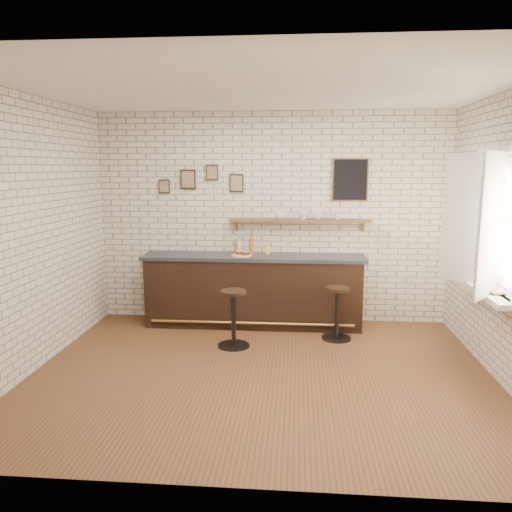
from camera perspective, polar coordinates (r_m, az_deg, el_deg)
The scene contains 21 objects.
ground at distance 5.62m, azimuth 0.58°, elevation -13.22°, with size 5.00×5.00×0.00m, color brown.
bar_counter at distance 7.08m, azimuth -0.29°, elevation -3.92°, with size 3.10×0.65×1.01m.
sandwich_plate at distance 6.93m, azimuth -1.62°, elevation 0.08°, with size 0.28×0.28×0.01m, color white.
ciabatta_sandwich at distance 6.92m, azimuth -1.54°, elevation 0.41°, with size 0.23×0.16×0.07m.
potato_chips at distance 6.93m, azimuth -1.71°, elevation 0.14°, with size 0.25×0.17×0.00m.
bitters_bottle_brown at distance 7.13m, azimuth -2.23°, elevation 0.97°, with size 0.06×0.06×0.20m.
bitters_bottle_white at distance 7.12m, azimuth -1.97°, elevation 1.05°, with size 0.06×0.06×0.23m.
bitters_bottle_amber at distance 7.10m, azimuth -0.55°, elevation 1.19°, with size 0.07×0.07×0.27m.
condiment_bottle_yellow at distance 7.09m, azimuth 1.31°, elevation 0.90°, with size 0.06×0.06×0.19m.
bar_stool_left at distance 6.27m, azimuth -2.58°, elevation -6.93°, with size 0.42×0.42×0.72m.
bar_stool_right at distance 6.62m, azimuth 9.25°, elevation -6.27°, with size 0.39×0.39×0.69m.
wall_shelf at distance 7.08m, azimuth 4.97°, elevation 4.04°, with size 2.00×0.18×0.18m.
shelf_cup_a at distance 7.08m, azimuth 2.80°, elevation 4.63°, with size 0.12×0.12×0.09m, color white.
shelf_cup_b at distance 7.07m, azimuth 5.42°, elevation 4.61°, with size 0.11×0.11×0.10m, color white.
shelf_cup_c at distance 7.08m, azimuth 7.15°, elevation 4.57°, with size 0.12×0.12×0.10m, color white.
shelf_cup_d at distance 7.10m, azimuth 9.30°, elevation 4.48°, with size 0.09×0.09×0.09m, color white.
back_wall_decor at distance 7.12m, azimuth 3.63°, elevation 8.67°, with size 2.96×0.02×0.56m.
window_sill at distance 5.96m, azimuth 24.58°, elevation -3.66°, with size 0.20×1.35×0.06m.
casement_window at distance 5.82m, azimuth 24.72°, elevation 3.53°, with size 0.40×1.30×1.56m.
book_lower at distance 5.75m, azimuth 25.10°, elevation -3.76°, with size 0.15×0.20×0.02m, color tan.
book_upper at distance 5.76m, azimuth 25.07°, elevation -3.55°, with size 0.18×0.25×0.02m, color tan.
Camera 1 is at (0.38, -5.14, 2.23)m, focal length 35.00 mm.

